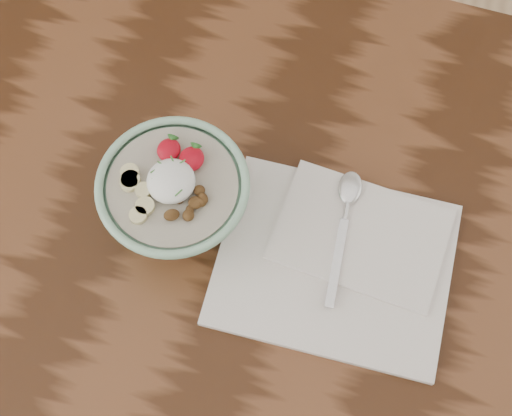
% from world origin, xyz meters
% --- Properties ---
extents(table, '(1.60, 0.90, 0.75)m').
position_xyz_m(table, '(0.00, 0.00, 0.66)').
color(table, '#371D0D').
rests_on(table, ground).
extents(breakfast_bowl, '(0.17, 0.17, 0.12)m').
position_xyz_m(breakfast_bowl, '(-0.10, 0.03, 0.81)').
color(breakfast_bowl, '#91C3A2').
rests_on(breakfast_bowl, table).
extents(napkin, '(0.28, 0.23, 0.02)m').
position_xyz_m(napkin, '(0.10, 0.03, 0.76)').
color(napkin, white).
rests_on(napkin, table).
extents(spoon, '(0.04, 0.18, 0.01)m').
position_xyz_m(spoon, '(0.09, 0.09, 0.77)').
color(spoon, silver).
rests_on(spoon, napkin).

